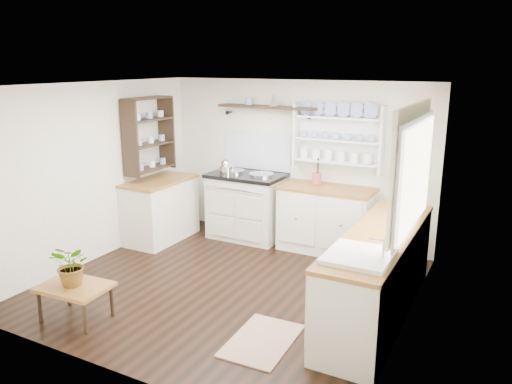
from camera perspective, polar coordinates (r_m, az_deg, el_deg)
floor at (r=5.96m, az=-3.05°, el=-10.58°), size 4.00×3.80×0.01m
wall_back at (r=7.22m, az=4.58°, el=3.52°), size 4.00×0.02×2.30m
wall_right at (r=4.88m, az=17.39°, el=-2.56°), size 0.02×3.80×2.30m
wall_left at (r=6.79m, az=-17.85°, el=2.15°), size 0.02×3.80×2.30m
ceiling at (r=5.39m, az=-3.39°, el=12.10°), size 4.00×3.80×0.01m
window at (r=4.93m, az=17.50°, el=2.59°), size 0.08×1.55×1.22m
aga_cooker at (r=7.35m, az=-1.05°, el=-1.51°), size 1.08×0.75×1.00m
back_cabinets at (r=6.91m, az=8.05°, el=-3.00°), size 1.27×0.63×0.90m
right_cabinets at (r=5.26m, az=13.78°, el=-9.05°), size 0.62×2.43×0.90m
belfast_sink at (r=4.46m, az=11.62°, el=-8.59°), size 0.55×0.60×0.45m
left_cabinets at (r=7.40m, az=-10.87°, el=-1.91°), size 0.62×1.13×0.90m
plate_rack at (r=6.89m, az=9.52°, el=6.26°), size 1.20×0.22×0.90m
high_shelf at (r=7.17m, az=1.33°, el=9.62°), size 1.50×0.29×0.16m
left_shelving at (r=7.26m, az=-12.15°, el=6.51°), size 0.28×0.80×1.05m
kettle at (r=7.25m, az=-3.47°, el=2.78°), size 0.19×0.19×0.24m
utensil_crock at (r=6.90m, az=6.96°, el=1.54°), size 0.13×0.13×0.15m
center_table at (r=5.41m, az=-20.01°, el=-10.41°), size 0.72×0.54×0.37m
potted_plant at (r=5.31m, az=-20.26°, el=-7.83°), size 0.40×0.35×0.43m
floor_rug at (r=4.87m, az=0.68°, el=-16.61°), size 0.58×0.87×0.02m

